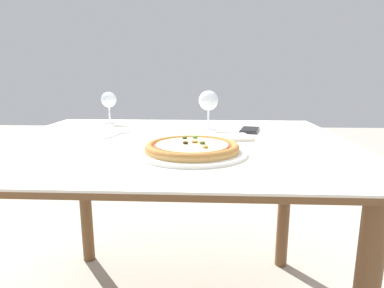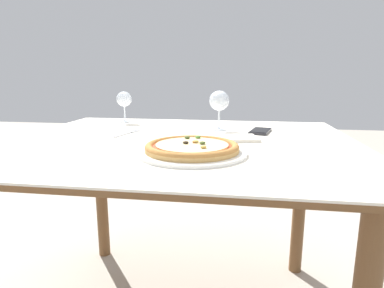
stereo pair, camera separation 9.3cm
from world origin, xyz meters
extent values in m
cube|color=brown|center=(0.00, 0.00, 0.72)|extent=(1.14, 0.94, 0.04)
cube|color=white|center=(0.00, 0.00, 0.74)|extent=(1.24, 1.04, 0.01)
cylinder|color=brown|center=(-0.51, 0.41, 0.35)|extent=(0.06, 0.06, 0.70)
cylinder|color=brown|center=(0.51, 0.41, 0.35)|extent=(0.06, 0.06, 0.70)
cylinder|color=white|center=(0.07, -0.21, 0.75)|extent=(0.32, 0.32, 0.01)
cylinder|color=tan|center=(0.07, -0.21, 0.76)|extent=(0.27, 0.27, 0.01)
torus|color=#B27538|center=(0.07, -0.21, 0.76)|extent=(0.27, 0.27, 0.02)
cylinder|color=#BC381E|center=(0.07, -0.21, 0.77)|extent=(0.23, 0.23, 0.00)
cylinder|color=beige|center=(0.07, -0.21, 0.77)|extent=(0.21, 0.21, 0.00)
ellipsoid|color=#425123|center=(0.05, -0.13, 0.78)|extent=(0.02, 0.02, 0.01)
ellipsoid|color=#2D2319|center=(0.06, -0.21, 0.78)|extent=(0.02, 0.02, 0.01)
ellipsoid|color=#425123|center=(0.10, -0.20, 0.78)|extent=(0.02, 0.02, 0.01)
ellipsoid|color=#A83323|center=(0.08, -0.19, 0.77)|extent=(0.01, 0.01, 0.01)
ellipsoid|color=#4C7A33|center=(0.08, -0.12, 0.78)|extent=(0.02, 0.02, 0.01)
ellipsoid|color=#BC9342|center=(0.08, -0.19, 0.78)|extent=(0.02, 0.02, 0.01)
ellipsoid|color=#BC9342|center=(0.11, -0.26, 0.78)|extent=(0.02, 0.02, 0.01)
cube|color=silver|center=(-0.24, 0.05, 0.74)|extent=(0.04, 0.11, 0.00)
cube|color=silver|center=(-0.22, 0.11, 0.74)|extent=(0.03, 0.02, 0.00)
cube|color=silver|center=(-0.23, 0.14, 0.74)|extent=(0.01, 0.04, 0.00)
cube|color=silver|center=(-0.22, 0.14, 0.74)|extent=(0.01, 0.04, 0.00)
cube|color=silver|center=(-0.21, 0.14, 0.74)|extent=(0.01, 0.04, 0.00)
cube|color=silver|center=(-0.20, 0.14, 0.74)|extent=(0.01, 0.04, 0.00)
cylinder|color=silver|center=(-0.35, 0.39, 0.74)|extent=(0.06, 0.06, 0.00)
cylinder|color=silver|center=(-0.35, 0.39, 0.78)|extent=(0.01, 0.01, 0.08)
sphere|color=silver|center=(-0.35, 0.39, 0.85)|extent=(0.07, 0.07, 0.07)
cylinder|color=silver|center=(0.12, 0.24, 0.74)|extent=(0.07, 0.07, 0.00)
cylinder|color=silver|center=(0.12, 0.24, 0.79)|extent=(0.01, 0.01, 0.08)
sphere|color=silver|center=(0.12, 0.24, 0.86)|extent=(0.08, 0.08, 0.08)
cube|color=#232328|center=(0.29, 0.20, 0.75)|extent=(0.10, 0.16, 0.01)
cube|color=black|center=(0.29, 0.20, 0.75)|extent=(0.09, 0.14, 0.00)
cube|color=silver|center=(0.20, 0.02, 0.75)|extent=(0.17, 0.15, 0.01)
camera|label=1|loc=(0.12, -1.12, 0.97)|focal=30.00mm
camera|label=2|loc=(0.21, -1.11, 0.97)|focal=30.00mm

